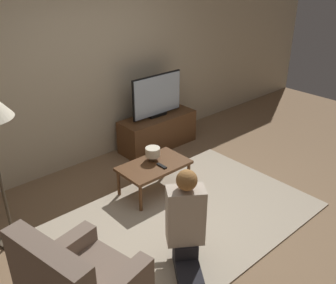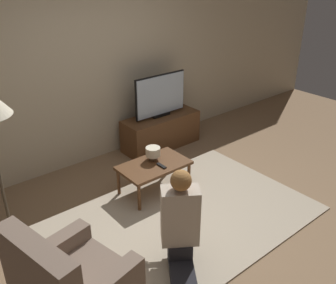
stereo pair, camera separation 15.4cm
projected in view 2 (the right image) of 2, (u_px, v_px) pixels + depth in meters
ground_plane at (183, 219)px, 4.17m from camera, size 10.00×10.00×0.00m
wall_back at (88, 69)px, 4.94m from camera, size 10.00×0.06×2.60m
rug at (183, 218)px, 4.17m from camera, size 2.89×1.89×0.02m
tv_stand at (161, 131)px, 5.69m from camera, size 1.20×0.45×0.50m
tv at (160, 96)px, 5.44m from camera, size 0.88×0.08×0.63m
coffee_table at (154, 167)px, 4.52m from camera, size 0.84×0.51×0.39m
person_kneeling at (180, 221)px, 3.34m from camera, size 0.66×0.80×1.00m
table_lamp at (153, 153)px, 4.55m from camera, size 0.18×0.18×0.17m
remote at (161, 166)px, 4.44m from camera, size 0.04×0.15×0.02m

